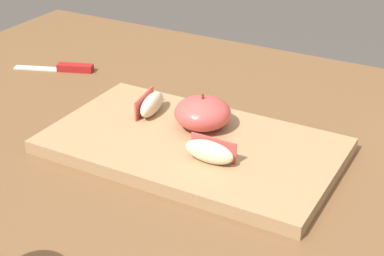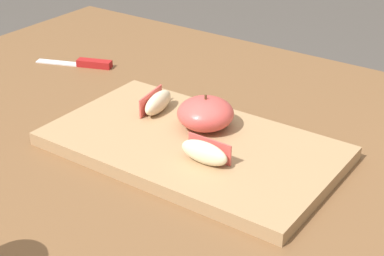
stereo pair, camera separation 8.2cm
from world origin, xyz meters
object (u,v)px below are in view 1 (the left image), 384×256
apple_half_skin_up (203,113)px  apple_wedge_middle (209,152)px  paring_knife (69,68)px  cutting_board (192,146)px  apple_wedge_right (151,104)px

apple_half_skin_up → apple_wedge_middle: (0.06, -0.09, -0.01)m
apple_half_skin_up → paring_knife: (-0.36, 0.12, -0.04)m
cutting_board → apple_wedge_right: size_ratio=5.60×
cutting_board → apple_wedge_right: bearing=155.3°
apple_wedge_right → paring_knife: apple_wedge_right is taller
cutting_board → apple_wedge_middle: (0.05, -0.04, 0.03)m
paring_knife → apple_wedge_right: bearing=-23.2°
apple_wedge_right → apple_half_skin_up: bearing=-0.8°
apple_half_skin_up → paring_knife: apple_half_skin_up is taller
cutting_board → apple_wedge_right: (-0.10, 0.05, 0.03)m
cutting_board → apple_half_skin_up: bearing=97.8°
apple_wedge_right → apple_wedge_middle: bearing=-30.5°
apple_half_skin_up → paring_knife: bearing=162.2°
apple_wedge_middle → paring_knife: apple_wedge_middle is taller
apple_half_skin_up → apple_wedge_right: apple_half_skin_up is taller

